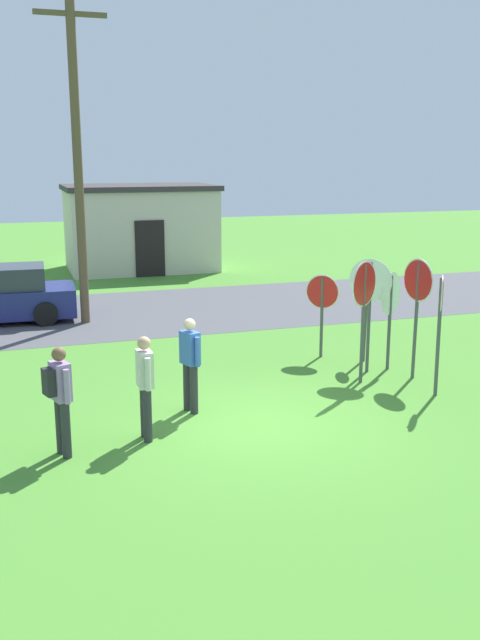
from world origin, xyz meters
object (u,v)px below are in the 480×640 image
(stop_sign_center_cluster, at_px, (366,302))
(person_in_blue, at_px, (145,382))
(stop_sign_leaning_right, at_px, (440,315))
(person_near_signs, at_px, (60,394))
(stop_sign_rear_right, at_px, (370,294))
(stop_sign_nearest, at_px, (390,303))
(stop_sign_far_back, at_px, (322,302))
(stop_sign_rear_left, at_px, (417,296))
(utility_pole, at_px, (77,156))
(person_holding_notes, at_px, (190,360))
(stop_sign_low_front, at_px, (364,299))

(stop_sign_center_cluster, xyz_separation_m, person_in_blue, (-5.41, -2.89, -0.38))
(stop_sign_leaning_right, distance_m, person_near_signs, 6.97)
(stop_sign_rear_right, relative_size, person_near_signs, 1.41)
(stop_sign_nearest, xyz_separation_m, person_in_blue, (-5.59, -2.19, -0.47))
(stop_sign_far_back, height_order, person_near_signs, stop_sign_far_back)
(person_near_signs, bearing_deg, stop_sign_rear_left, 13.66)
(utility_pole, height_order, stop_sign_far_back, utility_pole)
(utility_pole, relative_size, stop_sign_center_cluster, 4.24)
(utility_pole, bearing_deg, person_near_signs, -98.39)
(utility_pole, height_order, person_holding_notes, utility_pole)
(stop_sign_rear_left, xyz_separation_m, person_in_blue, (-5.77, -1.49, -0.75))
(utility_pole, bearing_deg, stop_sign_nearest, -48.82)
(person_in_blue, relative_size, person_holding_notes, 1.00)
(stop_sign_rear_left, distance_m, stop_sign_nearest, 0.78)
(stop_sign_leaning_right, bearing_deg, stop_sign_center_cluster, 94.20)
(stop_sign_low_front, bearing_deg, stop_sign_center_cluster, 59.68)
(person_holding_notes, bearing_deg, person_near_signs, -151.96)
(utility_pole, distance_m, stop_sign_center_cluster, 8.45)
(stop_sign_low_front, height_order, person_near_signs, stop_sign_low_front)
(stop_sign_nearest, distance_m, person_near_signs, 7.34)
(stop_sign_low_front, bearing_deg, utility_pole, 123.36)
(stop_sign_center_cluster, height_order, stop_sign_leaning_right, stop_sign_leaning_right)
(stop_sign_low_front, relative_size, person_holding_notes, 1.45)
(stop_sign_nearest, bearing_deg, stop_sign_rear_right, -176.11)
(stop_sign_low_front, xyz_separation_m, stop_sign_rear_right, (0.46, 0.61, -0.05))
(stop_sign_rear_left, height_order, stop_sign_rear_right, stop_sign_rear_left)
(stop_sign_rear_left, bearing_deg, stop_sign_nearest, 104.98)
(stop_sign_low_front, bearing_deg, person_in_blue, -161.49)
(stop_sign_rear_right, bearing_deg, stop_sign_leaning_right, -73.86)
(person_holding_notes, bearing_deg, stop_sign_rear_right, 15.85)
(stop_sign_center_cluster, distance_m, stop_sign_leaning_right, 2.51)
(stop_sign_center_cluster, bearing_deg, person_holding_notes, -156.72)
(stop_sign_rear_left, relative_size, person_in_blue, 1.45)
(stop_sign_rear_left, relative_size, person_near_signs, 1.45)
(stop_sign_center_cluster, height_order, person_in_blue, stop_sign_center_cluster)
(stop_sign_center_cluster, xyz_separation_m, stop_sign_leaning_right, (0.18, -2.49, 0.22))
(stop_sign_leaning_right, bearing_deg, stop_sign_low_front, 130.29)
(utility_pole, bearing_deg, stop_sign_rear_right, -51.61)
(stop_sign_nearest, relative_size, stop_sign_center_cluster, 1.04)
(stop_sign_rear_left, xyz_separation_m, stop_sign_rear_right, (-0.69, 0.67, -0.04))
(stop_sign_leaning_right, bearing_deg, person_in_blue, -175.87)
(stop_sign_nearest, bearing_deg, person_holding_notes, -165.40)
(stop_sign_rear_right, bearing_deg, person_near_signs, -159.53)
(stop_sign_low_front, height_order, person_in_blue, stop_sign_low_front)
(person_in_blue, bearing_deg, stop_sign_low_front, 18.51)
(person_near_signs, bearing_deg, utility_pole, 81.61)
(utility_pole, bearing_deg, stop_sign_leaning_right, -55.59)
(stop_sign_rear_right, relative_size, person_holding_notes, 1.41)
(stop_sign_leaning_right, bearing_deg, stop_sign_far_back, 107.08)
(utility_pole, xyz_separation_m, stop_sign_center_cluster, (5.43, -5.70, -3.08))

